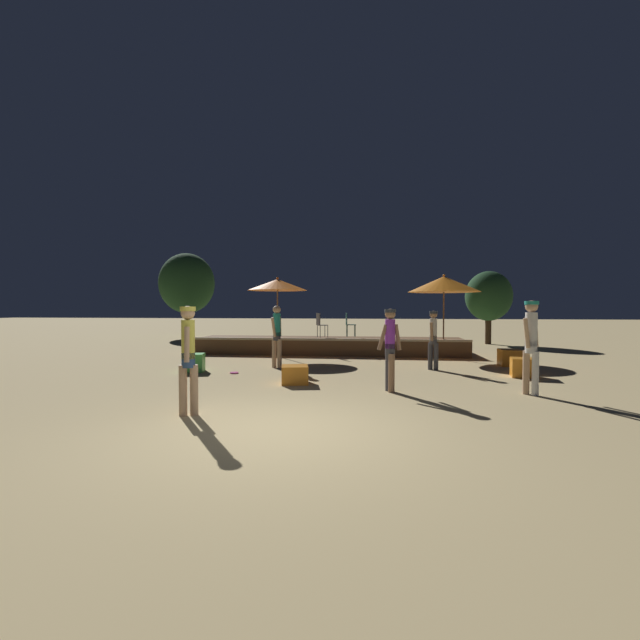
% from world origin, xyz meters
% --- Properties ---
extents(ground_plane, '(120.00, 120.00, 0.00)m').
position_xyz_m(ground_plane, '(0.00, 0.00, 0.00)').
color(ground_plane, tan).
extents(wooden_deck, '(10.21, 2.47, 0.64)m').
position_xyz_m(wooden_deck, '(-0.45, 10.41, 0.28)').
color(wooden_deck, brown).
rests_on(wooden_deck, ground).
extents(patio_umbrella_0, '(2.45, 2.45, 2.90)m').
position_xyz_m(patio_umbrella_0, '(3.71, 9.32, 2.55)').
color(patio_umbrella_0, brown).
rests_on(patio_umbrella_0, ground).
extents(patio_umbrella_1, '(2.11, 2.11, 2.82)m').
position_xyz_m(patio_umbrella_1, '(-2.07, 8.89, 2.54)').
color(patio_umbrella_1, brown).
rests_on(patio_umbrella_1, ground).
extents(cube_seat_0, '(0.63, 0.63, 0.49)m').
position_xyz_m(cube_seat_0, '(5.38, 7.45, 0.25)').
color(cube_seat_0, orange).
rests_on(cube_seat_0, ground).
extents(cube_seat_1, '(0.67, 0.67, 0.47)m').
position_xyz_m(cube_seat_1, '(5.06, 5.36, 0.24)').
color(cube_seat_1, orange).
rests_on(cube_seat_1, ground).
extents(cube_seat_2, '(0.64, 0.64, 0.49)m').
position_xyz_m(cube_seat_2, '(-3.52, 5.12, 0.25)').
color(cube_seat_2, '#4CC651').
rests_on(cube_seat_2, ground).
extents(cube_seat_3, '(0.71, 0.71, 0.41)m').
position_xyz_m(cube_seat_3, '(-0.46, 3.71, 0.21)').
color(cube_seat_3, orange).
rests_on(cube_seat_3, ground).
extents(person_0, '(0.44, 0.45, 1.89)m').
position_xyz_m(person_0, '(4.45, 3.07, 1.10)').
color(person_0, tan).
rests_on(person_0, ground).
extents(person_1, '(0.28, 0.45, 1.65)m').
position_xyz_m(person_1, '(2.98, 6.32, 0.92)').
color(person_1, '#3F3F47').
rests_on(person_1, ground).
extents(person_2, '(0.53, 0.29, 1.72)m').
position_xyz_m(person_2, '(1.67, 3.04, 0.97)').
color(person_2, '#997051').
rests_on(person_2, ground).
extents(person_3, '(0.30, 0.51, 1.80)m').
position_xyz_m(person_3, '(-1.45, 6.15, 0.99)').
color(person_3, tan).
rests_on(person_3, ground).
extents(person_4, '(0.29, 0.47, 1.77)m').
position_xyz_m(person_4, '(-1.62, 0.63, 1.01)').
color(person_4, tan).
rests_on(person_4, ground).
extents(bistro_chair_0, '(0.41, 0.41, 0.90)m').
position_xyz_m(bistro_chair_0, '(0.36, 10.29, 1.18)').
color(bistro_chair_0, '#1E4C47').
rests_on(bistro_chair_0, wooden_deck).
extents(bistro_chair_1, '(0.46, 0.46, 0.90)m').
position_xyz_m(bistro_chair_1, '(-0.66, 9.76, 1.18)').
color(bistro_chair_1, '#47474C').
rests_on(bistro_chair_1, wooden_deck).
extents(frisbee_disc, '(0.22, 0.22, 0.03)m').
position_xyz_m(frisbee_disc, '(-2.33, 4.97, 0.02)').
color(frisbee_disc, '#E54C99').
rests_on(frisbee_disc, ground).
extents(background_tree_0, '(3.18, 3.18, 4.91)m').
position_xyz_m(background_tree_0, '(-9.63, 18.01, 3.15)').
color(background_tree_0, '#3D2B1C').
rests_on(background_tree_0, ground).
extents(background_tree_1, '(2.15, 2.15, 3.47)m').
position_xyz_m(background_tree_1, '(6.70, 15.28, 2.27)').
color(background_tree_1, '#3D2B1C').
rests_on(background_tree_1, ground).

